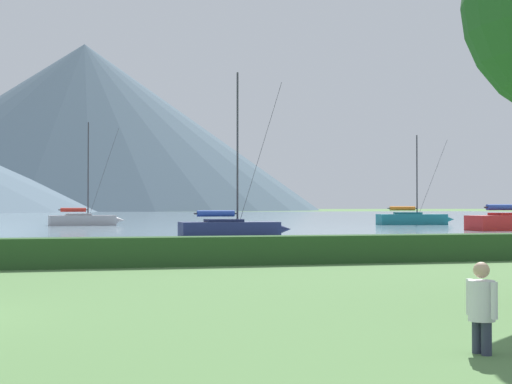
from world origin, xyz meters
name	(u,v)px	position (x,y,z in m)	size (l,w,h in m)	color
harbor_water	(49,217)	(0.00, 137.00, 0.00)	(320.00, 246.00, 0.00)	gray
sailboat_slip_0	(231,228)	(13.88, 33.25, 0.62)	(7.35, 2.30, 10.65)	navy
sailboat_slip_2	(413,218)	(39.87, 61.15, 0.69)	(8.57, 3.40, 9.71)	#19707A
sailboat_slip_3	(83,219)	(5.24, 66.26, 0.65)	(7.87, 3.05, 10.74)	#9E9EA3
person_seated_viewer	(482,304)	(9.22, -5.18, 0.69)	(0.36, 0.56, 1.25)	#2D3347
distant_hill_east_ridge	(84,127)	(11.03, 376.48, 41.92)	(237.05, 237.05, 83.83)	#425666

